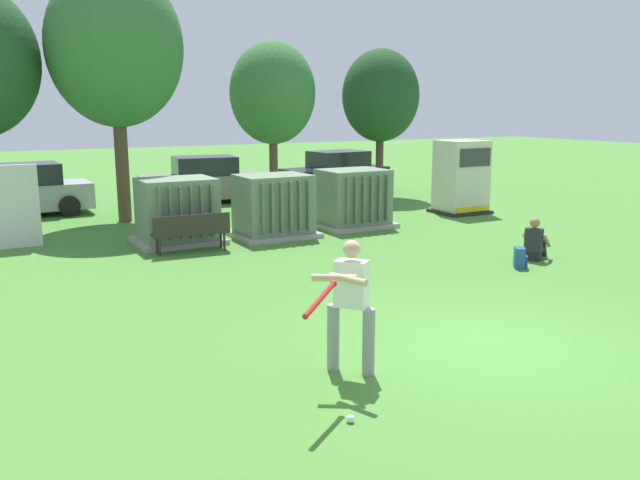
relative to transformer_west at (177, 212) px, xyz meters
The scene contains 16 objects.
ground_plane 9.40m from the transformer_west, 78.44° to the right, with size 96.00×96.00×0.00m, color #478433.
transformer_west is the anchor object (origin of this frame).
transformer_mid_west 2.48m from the transformer_west, ahead, with size 2.10×1.70×1.62m.
transformer_mid_east 5.03m from the transformer_west, ahead, with size 2.10×1.70×1.62m.
generator_enclosure 9.32m from the transformer_west, ahead, with size 1.60×1.40×2.30m.
park_bench 1.28m from the transformer_west, 92.35° to the right, with size 1.82×0.51×0.92m.
batter 9.11m from the transformer_west, 93.02° to the right, with size 1.40×1.23×1.74m.
sports_ball 10.34m from the transformer_west, 96.43° to the right, with size 0.09×0.09×0.09m, color white.
seated_spectator 8.54m from the transformer_west, 40.70° to the right, with size 0.79×0.67×0.96m.
backpack 8.22m from the transformer_west, 46.90° to the right, with size 0.37×0.38×0.44m.
tree_center_left 5.71m from the transformer_west, 97.01° to the left, with size 3.81×3.81×7.27m.
tree_center_right 7.40m from the transformer_west, 44.72° to the left, with size 2.88×2.88×5.50m.
tree_right 10.78m from the transformer_west, 27.68° to the left, with size 2.83×2.83×5.42m.
parked_car_leftmost 7.08m from the transformer_west, 115.76° to the left, with size 4.26×2.03×1.62m.
parked_car_left_of_center 7.09m from the transformer_west, 66.56° to the left, with size 4.38×2.30×1.62m.
parked_car_right_of_center 10.69m from the transformer_west, 38.51° to the left, with size 4.35×2.23×1.62m.
Camera 1 is at (-6.49, -6.74, 3.38)m, focal length 37.08 mm.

